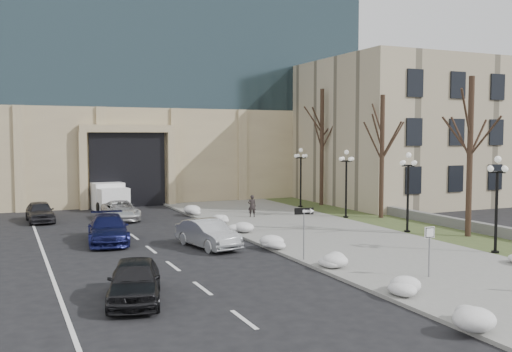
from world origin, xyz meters
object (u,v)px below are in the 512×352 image
Objects in this scene: car_c at (108,229)px; lamppost_c at (346,175)px; car_e at (40,212)px; box_truck at (104,195)px; car_a at (135,280)px; one_way_sign at (307,217)px; lamppost_b at (408,181)px; pedestrian at (252,206)px; car_d at (121,210)px; lamppost_d at (301,169)px; car_b at (208,234)px; keep_sign at (429,241)px; lamppost_a at (497,191)px.

car_c is 1.07× the size of lamppost_c.
box_truck is (5.11, 6.04, 0.31)m from car_e.
car_a is at bearing -141.98° from lamppost_c.
car_a is at bearing -148.60° from one_way_sign.
box_truck is 1.42× the size of lamppost_b.
pedestrian is at bearing 154.34° from lamppost_c.
pedestrian is 13.34m from box_truck.
one_way_sign is (-3.23, -13.53, 1.17)m from pedestrian.
lamppost_b is at bearing -61.30° from box_truck.
lamppost_d is (14.24, 0.62, 2.42)m from car_d.
lamppost_c is (0.00, 6.50, 0.00)m from lamppost_b.
box_truck is at bearing 97.64° from car_a.
car_c is 18.76m from lamppost_d.
lamppost_d reaches higher than car_b.
lamppost_d reaches higher than car_c.
lamppost_b reaches higher than pedestrian.
lamppost_c reaches higher than box_truck.
lamppost_c reaches higher than keep_sign.
keep_sign reaches higher than pedestrian.
car_e is 0.86× the size of lamppost_d.
keep_sign is at bearing -105.71° from lamppost_d.
car_e is 0.60× the size of box_truck.
pedestrian is 18.27m from keep_sign.
car_e is 1.64× the size of one_way_sign.
lamppost_a is (16.44, -10.77, 2.33)m from car_c.
car_c is at bearing 143.18° from one_way_sign.
lamppost_a and lamppost_b have the same top height.
car_a is at bearing -104.04° from box_truck.
car_c is 9.81m from car_e.
car_e is at bearing 133.76° from lamppost_a.
keep_sign is at bearing 108.31° from pedestrian.
lamppost_a is at bearing 129.65° from pedestrian.
lamppost_b is at bearing 59.32° from keep_sign.
one_way_sign is 0.52× the size of lamppost_c.
one_way_sign is at bearing 95.99° from pedestrian.
car_b is 1.08× the size of car_e.
car_c is at bearing 44.76° from pedestrian.
pedestrian is 0.61× the size of one_way_sign.
lamppost_d is at bearing 90.00° from lamppost_b.
pedestrian reaches higher than car_e.
car_c is at bearing 146.77° from lamppost_a.
car_b is 1.77× the size of one_way_sign.
car_b is at bearing -62.88° from car_e.
car_c is 16.76m from keep_sign.
lamppost_d is (0.00, 13.00, 0.00)m from lamppost_b.
car_a is at bearing 74.13° from pedestrian.
keep_sign reaches higher than car_d.
keep_sign reaches higher than car_e.
box_truck reaches higher than car_d.
keep_sign is (8.01, -28.65, 0.56)m from box_truck.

